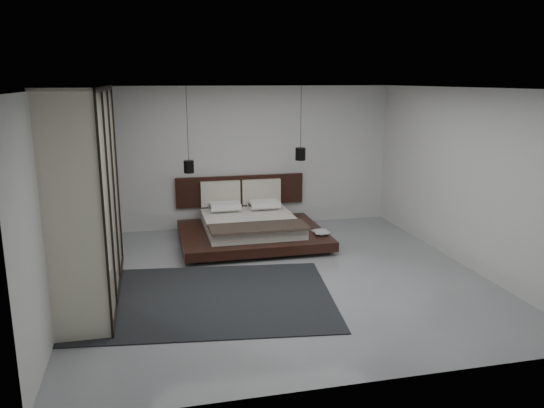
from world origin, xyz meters
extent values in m
plane|color=gray|center=(0.00, 0.00, 0.00)|extent=(6.00, 6.00, 0.00)
plane|color=white|center=(0.00, 0.00, 2.80)|extent=(6.00, 6.00, 0.00)
plane|color=silver|center=(0.00, 3.00, 1.40)|extent=(6.00, 0.00, 6.00)
plane|color=silver|center=(0.00, -3.00, 1.40)|extent=(6.00, 0.00, 6.00)
plane|color=silver|center=(-3.00, 0.00, 1.40)|extent=(0.00, 6.00, 6.00)
plane|color=silver|center=(3.00, 0.00, 1.40)|extent=(0.00, 6.00, 6.00)
cube|color=black|center=(-2.95, 2.45, 1.30)|extent=(0.05, 0.90, 2.60)
cube|color=black|center=(-0.09, 1.75, 0.04)|extent=(2.03, 1.66, 0.07)
cube|color=black|center=(-0.09, 1.75, 0.16)|extent=(2.58, 2.12, 0.17)
cube|color=silver|center=(-0.09, 1.87, 0.34)|extent=(1.66, 1.84, 0.20)
cube|color=black|center=(-0.09, 1.15, 0.46)|extent=(1.68, 0.64, 0.05)
cube|color=white|center=(-0.48, 2.58, 0.50)|extent=(0.57, 0.37, 0.11)
cube|color=white|center=(0.29, 2.58, 0.50)|extent=(0.57, 0.37, 0.11)
cube|color=white|center=(-0.48, 2.45, 0.56)|extent=(0.57, 0.37, 0.11)
cube|color=white|center=(0.29, 2.45, 0.56)|extent=(0.57, 0.37, 0.11)
cube|color=black|center=(-0.09, 2.96, 0.74)|extent=(2.58, 0.08, 0.60)
cube|color=beige|center=(-0.51, 2.87, 0.71)|extent=(0.78, 0.10, 0.50)
cube|color=beige|center=(0.32, 2.87, 0.71)|extent=(0.78, 0.10, 0.50)
imported|color=#99724C|center=(0.97, 1.29, 0.25)|extent=(0.31, 0.37, 0.03)
imported|color=#99724C|center=(0.95, 1.26, 0.28)|extent=(0.29, 0.35, 0.02)
cylinder|color=black|center=(-1.15, 2.30, 2.14)|extent=(0.01, 0.01, 1.32)
cylinder|color=black|center=(-1.15, 2.30, 1.36)|extent=(0.19, 0.19, 0.23)
cylinder|color=#FFE0B2|center=(-1.15, 2.30, 1.26)|extent=(0.14, 0.14, 0.01)
cylinder|color=black|center=(0.97, 2.30, 2.23)|extent=(0.01, 0.01, 1.15)
cylinder|color=black|center=(0.97, 2.30, 1.53)|extent=(0.20, 0.20, 0.24)
cylinder|color=#FFE0B2|center=(0.97, 2.30, 1.43)|extent=(0.15, 0.15, 0.01)
cube|color=beige|center=(-2.70, -0.06, 1.42)|extent=(0.65, 2.83, 2.83)
cube|color=black|center=(-2.36, -0.06, 2.80)|extent=(0.03, 2.83, 0.06)
cube|color=black|center=(-2.36, -0.06, 0.03)|extent=(0.03, 2.83, 0.06)
cube|color=black|center=(-2.36, -1.48, 1.42)|extent=(0.03, 0.05, 2.83)
cube|color=black|center=(-2.36, -0.54, 1.42)|extent=(0.03, 0.05, 2.83)
cube|color=black|center=(-2.36, 0.41, 1.42)|extent=(0.03, 0.05, 2.83)
cube|color=black|center=(-2.36, 1.35, 1.42)|extent=(0.03, 0.05, 2.83)
cube|color=black|center=(-1.20, -0.58, 0.01)|extent=(3.73, 2.88, 0.01)
camera|label=1|loc=(-1.84, -7.35, 2.92)|focal=35.00mm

